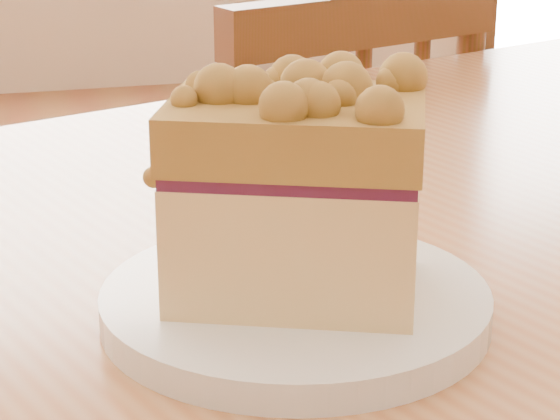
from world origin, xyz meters
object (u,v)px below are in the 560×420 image
Objects in this scene: cafe_chair_main at (289,308)px; plate at (295,306)px; cafe_table_main at (538,358)px; cake_slice at (291,182)px.

plate is at bearing 55.12° from cafe_chair_main.
cafe_table_main is 0.65m from cafe_chair_main.
cake_slice reaches higher than cafe_table_main.
cafe_chair_main is 5.69× the size of cake_slice.
cake_slice is at bearing 54.95° from cafe_chair_main.
cafe_chair_main is 4.23× the size of plate.
cafe_chair_main is (-0.00, 0.61, -0.24)m from cafe_table_main.
cake_slice is (-0.19, -0.70, 0.40)m from cafe_chair_main.
plate is at bearing -20.56° from cake_slice.
plate is 0.07m from cake_slice.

